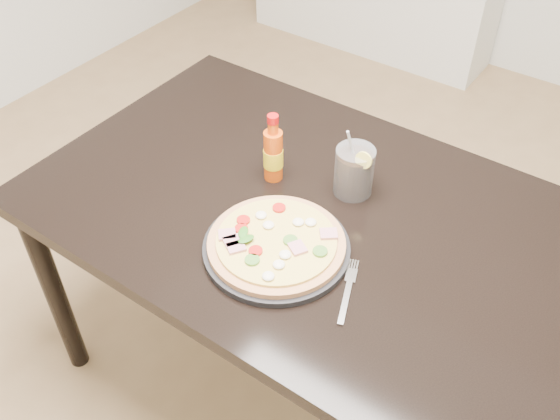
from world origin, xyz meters
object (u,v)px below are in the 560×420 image
Objects in this scene: hot_sauce_bottle at (273,154)px; cola_cup at (354,172)px; dining_table at (307,230)px; media_console at (371,2)px; plate at (276,248)px; pizza at (276,242)px; fork at (348,289)px.

hot_sauce_bottle reaches higher than cola_cup.
hot_sauce_bottle is (-0.14, 0.05, 0.16)m from dining_table.
cola_cup reaches higher than media_console.
cola_cup is at bearing -63.32° from media_console.
pizza is at bearing -129.30° from plate.
fork reaches higher than dining_table.
pizza is at bearing -97.32° from cola_cup.
pizza is at bearing 157.19° from fork.
fork is at bearing -38.16° from dining_table.
cola_cup is at bearing 63.24° from dining_table.
cola_cup reaches higher than dining_table.
cola_cup is (0.20, 0.07, -0.02)m from hot_sauce_bottle.
pizza is 1.64× the size of hot_sauce_bottle.
dining_table is 7.39× the size of cola_cup.
pizza is 1.69× the size of cola_cup.
dining_table is at bearing -116.76° from cola_cup.
dining_table is 4.36× the size of pizza.
hot_sauce_bottle is 2.31m from media_console.
pizza is at bearing -67.04° from media_console.
cola_cup is (0.04, 0.29, 0.03)m from pizza.
pizza is 0.20m from fork.
pizza is 2.55m from media_console.
media_console is at bearing 95.80° from fork.
plate is at bearing -97.23° from cola_cup.
plate reaches higher than dining_table.
cola_cup is 0.14× the size of media_console.
pizza is 1.77× the size of fork.
fork is at bearing -1.84° from plate.
dining_table is 0.29m from fork.
media_console is (-1.17, 2.30, -0.50)m from fork.
cola_cup reaches higher than pizza.
dining_table is 0.19m from plate.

